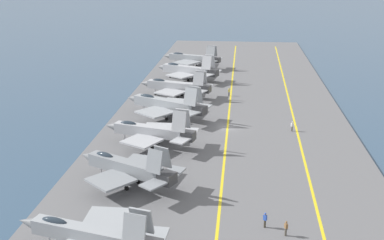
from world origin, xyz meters
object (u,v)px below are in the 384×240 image
crew_yellow_vest (229,92)px  crew_white_vest (292,126)px  crew_blue_vest (265,219)px  parked_jet_nearest (90,235)px  parked_jet_second (127,167)px  parked_jet_fourth (166,104)px  crew_brown_vest (286,228)px  parked_jet_seventh (192,58)px  parked_jet_fifth (176,86)px  parked_jet_sixth (188,70)px  parked_jet_third (151,131)px

crew_yellow_vest → crew_white_vest: size_ratio=0.98×
crew_blue_vest → parked_jet_nearest: bearing=113.8°
parked_jet_second → parked_jet_fourth: 28.71m
crew_yellow_vest → crew_brown_vest: size_ratio=0.98×
parked_jet_seventh → crew_blue_vest: (-82.08, -16.41, -1.65)m
parked_jet_seventh → crew_blue_vest: size_ratio=9.37×
parked_jet_seventh → crew_blue_vest: 83.72m
parked_jet_nearest → parked_jet_fourth: parked_jet_fourth is taller
crew_blue_vest → parked_jet_fifth: bearing=18.0°
parked_jet_second → parked_jet_sixth: 58.95m
parked_jet_fifth → crew_brown_vest: (-53.23, -18.98, -1.47)m
parked_jet_sixth → parked_jet_fifth: bearing=177.2°
parked_jet_sixth → crew_yellow_vest: bearing=-142.2°
parked_jet_fourth → parked_jet_seventh: bearing=-0.4°
crew_brown_vest → parked_jet_second: bearing=62.6°
crew_yellow_vest → parked_jet_second: bearing=165.4°
parked_jet_fourth → crew_yellow_vest: 20.11m
parked_jet_nearest → parked_jet_second: 16.17m
parked_jet_nearest → parked_jet_fifth: size_ratio=0.98×
parked_jet_fourth → parked_jet_nearest: bearing=179.4°
parked_jet_fifth → crew_brown_vest: size_ratio=9.23×
parked_jet_fourth → parked_jet_fifth: (14.44, 0.15, -0.23)m
crew_yellow_vest → crew_blue_vest: bearing=-174.2°
crew_white_vest → parked_jet_fifth: bearing=49.4°
crew_yellow_vest → crew_brown_vest: (-55.43, -7.67, 0.02)m
crew_yellow_vest → parked_jet_nearest: bearing=169.3°
parked_jet_fifth → crew_white_vest: size_ratio=9.23×
parked_jet_seventh → parked_jet_sixth: bearing=-178.7°
parked_jet_nearest → parked_jet_fifth: 59.32m
parked_jet_third → parked_jet_sixth: (44.62, -0.81, 0.03)m
parked_jet_third → parked_jet_seventh: bearing=-0.5°
crew_yellow_vest → crew_white_vest: crew_white_vest is taller
parked_jet_fourth → parked_jet_seventh: parked_jet_fourth is taller
parked_jet_nearest → parked_jet_sixth: 75.11m
parked_jet_nearest → crew_brown_vest: (6.08, -19.32, -1.61)m
parked_jet_third → parked_jet_sixth: parked_jet_sixth is taller
parked_jet_seventh → crew_white_vest: (-49.86, -22.33, -1.68)m
parked_jet_third → crew_blue_vest: bearing=-143.6°
parked_jet_seventh → parked_jet_second: bearing=179.3°
crew_yellow_vest → parked_jet_seventh: bearing=21.1°
crew_brown_vest → crew_yellow_vest: bearing=7.9°
parked_jet_nearest → crew_yellow_vest: size_ratio=9.19×
parked_jet_fourth → parked_jet_sixth: 30.24m
parked_jet_seventh → crew_brown_vest: size_ratio=9.65×
parked_jet_nearest → parked_jet_third: parked_jet_third is taller
parked_jet_third → crew_yellow_vest: bearing=-20.1°
parked_jet_seventh → crew_brown_vest: 85.61m
parked_jet_fifth → crew_yellow_vest: size_ratio=9.42×
crew_white_vest → parked_jet_third: bearing=112.2°
parked_jet_third → crew_yellow_vest: (31.02, -11.37, -1.54)m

